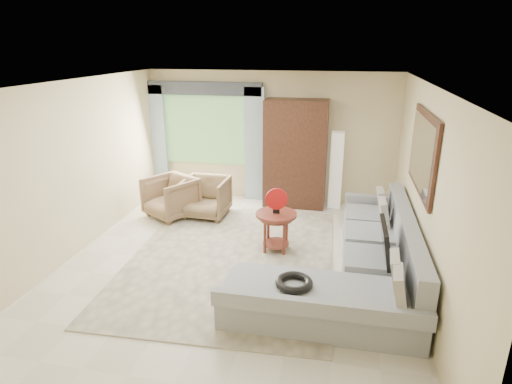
% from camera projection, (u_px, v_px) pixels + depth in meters
% --- Properties ---
extents(ground, '(6.00, 6.00, 0.00)m').
position_uv_depth(ground, '(235.00, 266.00, 6.27)').
color(ground, silver).
rests_on(ground, ground).
extents(area_rug, '(3.14, 4.11, 0.02)m').
position_uv_depth(area_rug, '(232.00, 258.00, 6.48)').
color(area_rug, '#BCB395').
rests_on(area_rug, ground).
extents(sectional_sofa, '(2.30, 3.46, 0.90)m').
position_uv_depth(sectional_sofa, '(361.00, 267.00, 5.67)').
color(sectional_sofa, gray).
rests_on(sectional_sofa, ground).
extents(tv_screen, '(0.14, 0.74, 0.48)m').
position_uv_depth(tv_screen, '(386.00, 242.00, 5.40)').
color(tv_screen, black).
rests_on(tv_screen, sectional_sofa).
extents(garden_hose, '(0.43, 0.43, 0.09)m').
position_uv_depth(garden_hose, '(294.00, 283.00, 4.81)').
color(garden_hose, black).
rests_on(garden_hose, sectional_sofa).
extents(coffee_table, '(0.63, 0.63, 0.63)m').
position_uv_depth(coffee_table, '(276.00, 231.00, 6.64)').
color(coffee_table, '#521B16').
rests_on(coffee_table, ground).
extents(red_disc, '(0.34, 0.10, 0.34)m').
position_uv_depth(red_disc, '(277.00, 199.00, 6.46)').
color(red_disc, '#B11111').
rests_on(red_disc, coffee_table).
extents(armchair_left, '(1.13, 1.13, 0.76)m').
position_uv_depth(armchair_left, '(171.00, 197.00, 7.96)').
color(armchair_left, olive).
rests_on(armchair_left, ground).
extents(armchair_right, '(0.82, 0.84, 0.74)m').
position_uv_depth(armchair_right, '(206.00, 197.00, 7.98)').
color(armchair_right, olive).
rests_on(armchair_right, ground).
extents(potted_plant, '(0.45, 0.40, 0.48)m').
position_uv_depth(potted_plant, '(162.00, 184.00, 9.15)').
color(potted_plant, '#999999').
rests_on(potted_plant, ground).
extents(armoire, '(1.20, 0.55, 2.10)m').
position_uv_depth(armoire, '(295.00, 154.00, 8.34)').
color(armoire, black).
rests_on(armoire, ground).
extents(floor_lamp, '(0.24, 0.24, 1.50)m').
position_uv_depth(floor_lamp, '(336.00, 170.00, 8.34)').
color(floor_lamp, silver).
rests_on(floor_lamp, ground).
extents(window, '(1.80, 0.04, 1.40)m').
position_uv_depth(window, '(206.00, 130.00, 8.81)').
color(window, '#669E59').
rests_on(window, wall_back).
extents(curtain_left, '(0.40, 0.08, 2.30)m').
position_uv_depth(curtain_left, '(157.00, 141.00, 9.01)').
color(curtain_left, '#9EB7CC').
rests_on(curtain_left, ground).
extents(curtain_right, '(0.40, 0.08, 2.30)m').
position_uv_depth(curtain_right, '(254.00, 145.00, 8.61)').
color(curtain_right, '#9EB7CC').
rests_on(curtain_right, ground).
extents(valance, '(2.40, 0.12, 0.26)m').
position_uv_depth(valance, '(203.00, 88.00, 8.47)').
color(valance, '#1E232D').
rests_on(valance, wall_back).
extents(wall_mirror, '(0.05, 1.70, 1.05)m').
position_uv_depth(wall_mirror, '(423.00, 152.00, 5.55)').
color(wall_mirror, black).
rests_on(wall_mirror, wall_right).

